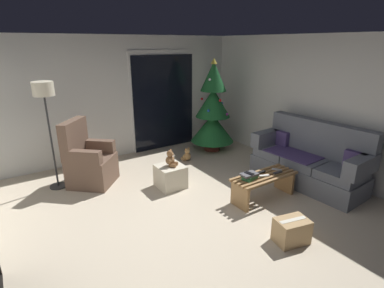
% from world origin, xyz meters
% --- Properties ---
extents(ground_plane, '(7.00, 7.00, 0.00)m').
position_xyz_m(ground_plane, '(0.00, 0.00, 0.00)').
color(ground_plane, beige).
extents(wall_back, '(5.72, 0.12, 2.50)m').
position_xyz_m(wall_back, '(0.00, 3.06, 1.25)').
color(wall_back, silver).
rests_on(wall_back, ground).
extents(wall_right, '(0.12, 6.00, 2.50)m').
position_xyz_m(wall_right, '(2.86, 0.00, 1.25)').
color(wall_right, silver).
rests_on(wall_right, ground).
extents(patio_door_frame, '(1.60, 0.02, 2.20)m').
position_xyz_m(patio_door_frame, '(1.14, 2.99, 1.10)').
color(patio_door_frame, silver).
rests_on(patio_door_frame, ground).
extents(patio_door_glass, '(1.50, 0.02, 2.10)m').
position_xyz_m(patio_door_glass, '(1.14, 2.97, 1.05)').
color(patio_door_glass, black).
rests_on(patio_door_glass, ground).
extents(couch, '(0.88, 1.98, 1.08)m').
position_xyz_m(couch, '(2.32, -0.09, 0.40)').
color(couch, slate).
rests_on(couch, ground).
extents(coffee_table, '(1.10, 0.40, 0.41)m').
position_xyz_m(coffee_table, '(1.23, -0.08, 0.27)').
color(coffee_table, '#9E7547').
rests_on(coffee_table, ground).
extents(remote_black, '(0.16, 0.04, 0.02)m').
position_xyz_m(remote_black, '(1.25, 0.01, 0.42)').
color(remote_black, black).
rests_on(remote_black, coffee_table).
extents(remote_silver, '(0.13, 0.15, 0.02)m').
position_xyz_m(remote_silver, '(1.53, -0.05, 0.42)').
color(remote_silver, '#ADADB2').
rests_on(remote_silver, coffee_table).
extents(remote_white, '(0.16, 0.10, 0.02)m').
position_xyz_m(remote_white, '(1.19, -0.11, 0.42)').
color(remote_white, silver).
rests_on(remote_white, coffee_table).
extents(remote_graphite, '(0.16, 0.05, 0.02)m').
position_xyz_m(remote_graphite, '(1.46, -0.14, 0.42)').
color(remote_graphite, '#333338').
rests_on(remote_graphite, coffee_table).
extents(book_stack, '(0.28, 0.22, 0.10)m').
position_xyz_m(book_stack, '(0.94, -0.05, 0.46)').
color(book_stack, '#337042').
rests_on(book_stack, coffee_table).
extents(cell_phone, '(0.10, 0.15, 0.01)m').
position_xyz_m(cell_phone, '(0.92, -0.06, 0.51)').
color(cell_phone, black).
rests_on(cell_phone, book_stack).
extents(christmas_tree, '(0.96, 0.96, 2.04)m').
position_xyz_m(christmas_tree, '(1.93, 2.18, 0.90)').
color(christmas_tree, '#4C1E19').
rests_on(christmas_tree, ground).
extents(armchair, '(0.97, 0.97, 1.13)m').
position_xyz_m(armchair, '(-0.88, 1.98, 0.40)').
color(armchair, brown).
rests_on(armchair, ground).
extents(floor_lamp, '(0.32, 0.32, 1.78)m').
position_xyz_m(floor_lamp, '(-1.39, 2.15, 1.51)').
color(floor_lamp, '#2D2D30').
rests_on(floor_lamp, ground).
extents(ottoman, '(0.44, 0.44, 0.39)m').
position_xyz_m(ottoman, '(0.22, 1.09, 0.19)').
color(ottoman, beige).
rests_on(ottoman, ground).
extents(teddy_bear_chestnut, '(0.21, 0.22, 0.29)m').
position_xyz_m(teddy_bear_chestnut, '(0.22, 1.08, 0.51)').
color(teddy_bear_chestnut, brown).
rests_on(teddy_bear_chestnut, ottoman).
extents(teddy_bear_honey_by_tree, '(0.20, 0.20, 0.29)m').
position_xyz_m(teddy_bear_honey_by_tree, '(1.09, 1.94, 0.12)').
color(teddy_bear_honey_by_tree, tan).
rests_on(teddy_bear_honey_by_tree, ground).
extents(cardboard_box_taped_mid_floor, '(0.45, 0.36, 0.31)m').
position_xyz_m(cardboard_box_taped_mid_floor, '(0.72, -1.04, 0.16)').
color(cardboard_box_taped_mid_floor, tan).
rests_on(cardboard_box_taped_mid_floor, ground).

